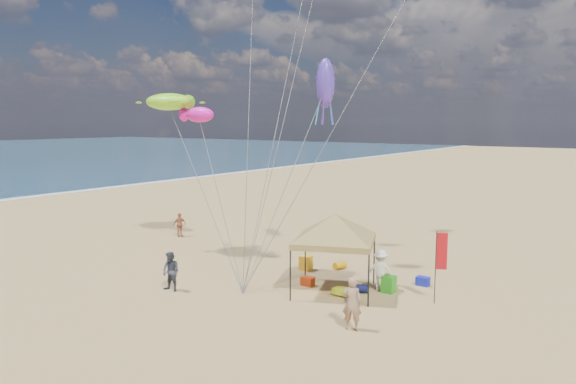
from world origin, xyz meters
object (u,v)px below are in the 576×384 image
Objects in this scene: person_near_c at (380,270)px; person_far_a at (179,225)px; chair_green at (389,284)px; person_near_a at (352,303)px; person_near_b at (171,272)px; cooler_blue at (423,281)px; chair_yellow at (306,263)px; cooler_red at (308,281)px; feather_flag at (440,256)px; canopy_tent at (335,217)px; beach_cart at (344,292)px.

person_near_c is 1.17× the size of person_far_a.
person_far_a is (-15.16, 2.58, 0.39)m from chair_green.
person_near_b is at bearing -13.40° from person_near_a.
cooler_blue is at bearing -108.98° from person_near_a.
person_near_c reaches higher than chair_yellow.
person_near_c reaches higher than chair_green.
cooler_red is 0.29× the size of person_near_a.
chair_green is (-2.19, 0.18, -1.57)m from feather_flag.
canopy_tent is 3.61m from chair_green.
canopy_tent reaches higher than beach_cart.
feather_flag is 2.92m from cooler_blue.
feather_flag is at bearing -86.34° from person_far_a.
canopy_tent reaches higher than cooler_blue.
feather_flag reaches higher than cooler_red.
person_near_a reaches higher than chair_yellow.
chair_yellow is 4.15m from beach_cart.
cooler_red is 3.46m from chair_green.
chair_green is at bearing 51.57° from beach_cart.
canopy_tent is 4.39m from feather_flag.
feather_flag is 5.79m from cooler_red.
cooler_blue is 0.31× the size of person_near_c.
chair_yellow is (-6.84, 0.97, -1.57)m from feather_flag.
person_near_b reaches higher than chair_green.
person_near_a is 17.36m from person_far_a.
feather_flag is 7.09m from chair_yellow.
feather_flag reaches higher than cooler_blue.
cooler_red is 1.00× the size of cooler_blue.
feather_flag reaches higher than chair_green.
chair_yellow is at bearing 171.91° from feather_flag.
chair_yellow is at bearing 143.67° from canopy_tent.
person_near_b is at bearing -145.27° from canopy_tent.
feather_flag is 4.63m from person_near_a.
person_near_a is at bearing 87.48° from person_near_c.
chair_yellow is (-2.77, 2.04, -2.82)m from canopy_tent.
person_far_a is (-14.75, 2.54, -0.12)m from person_near_c.
canopy_tent is at bearing 28.54° from person_near_b.
beach_cart is at bearing 46.44° from person_near_c.
canopy_tent reaches higher than feather_flag.
chair_yellow is 0.78× the size of beach_cart.
person_near_b is (-8.27, -6.83, 0.64)m from cooler_blue.
canopy_tent is at bearing -165.35° from feather_flag.
cooler_blue is 0.77× the size of chair_green.
person_near_a reaches higher than chair_green.
person_far_a is at bearing 163.52° from beach_cart.
person_near_a is (2.59, -3.20, -2.24)m from canopy_tent.
canopy_tent is 1.99× the size of feather_flag.
chair_yellow is at bearing 125.51° from cooler_red.
person_near_c is at bearing 175.01° from feather_flag.
cooler_blue is at bearing 35.51° from cooler_red.
chair_green is at bearing -9.67° from chair_yellow.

